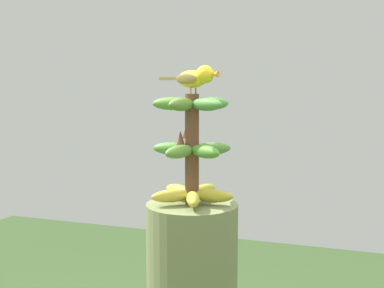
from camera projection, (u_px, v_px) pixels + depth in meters
The scene contains 2 objects.
banana_bunch at pixel (192, 149), 1.41m from camera, with size 0.25×0.25×0.33m.
perched_bird at pixel (196, 78), 1.39m from camera, with size 0.20×0.09×0.08m.
Camera 1 is at (0.46, -1.33, 1.72)m, focal length 45.16 mm.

